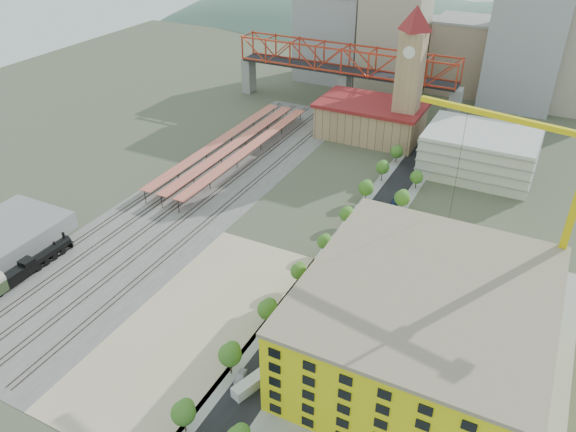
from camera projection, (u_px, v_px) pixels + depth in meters
The scene contains 31 objects.
ground at pixel (279, 253), 143.98m from camera, with size 400.00×400.00×0.00m, color #474C38.
ballast_strip at pixel (201, 193), 171.17m from camera, with size 36.00×165.00×0.06m, color #605E59.
dirt_lot at pixel (195, 323), 121.54m from camera, with size 28.00×67.00×0.06m, color tan.
street_asphalt at pixel (358, 240), 149.20m from camera, with size 12.00×170.00×0.06m, color black.
sidewalk_west at pixel (339, 235), 151.33m from camera, with size 3.00×170.00×0.04m, color gray.
sidewalk_east at pixel (378, 245), 147.08m from camera, with size 3.00×170.00×0.04m, color gray.
construction_pad at pixel (432, 365), 111.38m from camera, with size 50.00×90.00×0.06m, color gray.
rail_tracks at pixel (196, 191), 171.80m from camera, with size 26.56×160.00×0.18m.
platform_canopies at pixel (234, 145), 191.95m from camera, with size 16.00×80.00×4.12m.
station_hall at pixel (371, 119), 204.81m from camera, with size 38.00×24.00×13.10m.
clock_tower at pixel (411, 66), 186.77m from camera, with size 12.00×12.00×52.00m.
parking_garage at pixel (479, 152), 179.69m from camera, with size 34.00×26.00×14.00m, color silver.
truss_bridge at pixel (345, 63), 223.66m from camera, with size 94.00×9.60×25.60m.
construction_building at pixel (424, 324), 107.65m from camera, with size 44.60×50.60×18.80m.
warehouse at pixel (0, 239), 145.32m from camera, with size 22.00×32.00×5.00m, color gray.
street_trees at pixel (344, 260), 141.61m from camera, with size 15.40×124.40×8.00m.
skyline at pixel (450, 41), 237.45m from camera, with size 133.00×46.00×60.00m.
distant_hills at pixel (526, 166), 365.81m from camera, with size 647.00×264.00×227.00m.
locomotive at pixel (39, 260), 138.00m from camera, with size 2.89×22.33×5.58m.
tower_crane at pixel (561, 191), 108.94m from camera, with size 46.09×10.51×49.79m.
site_trailer_a at pixel (252, 383), 105.82m from camera, with size 2.31×8.76×2.40m, color silver.
site_trailer_b at pixel (285, 338), 116.09m from camera, with size 2.30×8.74×2.39m, color silver.
site_trailer_c at pixel (316, 295), 127.75m from camera, with size 2.43×9.23×2.53m, color silver.
site_trailer_d at pixel (336, 267), 136.80m from camera, with size 2.54×9.65×2.64m, color silver.
car_1 at pixel (241, 377), 107.73m from camera, with size 1.41×4.05×1.34m, color gray.
car_2 at pixel (283, 321), 121.20m from camera, with size 2.44×5.29×1.47m, color black.
car_3 at pixel (335, 252), 143.43m from camera, with size 1.96×4.81×1.40m, color navy.
car_4 at pixel (301, 341), 116.20m from camera, with size 1.58×3.93×1.34m, color silver.
car_5 at pixel (296, 347), 114.37m from camera, with size 1.63×4.66×1.54m, color #AAABB0.
car_6 at pixel (362, 251), 143.66m from camera, with size 2.65×5.74×1.60m, color black.
car_7 at pixel (394, 204), 164.15m from camera, with size 2.03×4.98×1.45m, color navy.
Camera 1 is at (55.39, -103.98, 83.36)m, focal length 35.00 mm.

